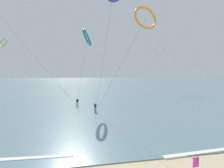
{
  "coord_description": "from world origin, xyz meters",
  "views": [
    {
      "loc": [
        -5.37,
        -7.63,
        7.65
      ],
      "look_at": [
        0.0,
        20.87,
        5.55
      ],
      "focal_mm": 27.67,
      "sensor_mm": 36.0,
      "label": 1
    }
  ],
  "objects_px": {
    "surfer_navy": "(77,103)",
    "kite_lime": "(3,43)",
    "surfer_violet": "(95,108)",
    "kite_amber": "(145,18)",
    "kite_ivory": "(159,50)",
    "kite_teal": "(87,38)"
  },
  "relations": [
    {
      "from": "surfer_violet",
      "to": "kite_ivory",
      "type": "distance_m",
      "value": 48.26
    },
    {
      "from": "kite_ivory",
      "to": "kite_lime",
      "type": "distance_m",
      "value": 56.39
    },
    {
      "from": "kite_teal",
      "to": "kite_lime",
      "type": "relative_size",
      "value": 0.38
    },
    {
      "from": "surfer_navy",
      "to": "kite_ivory",
      "type": "distance_m",
      "value": 46.31
    },
    {
      "from": "surfer_navy",
      "to": "surfer_violet",
      "type": "relative_size",
      "value": 1.0
    },
    {
      "from": "surfer_navy",
      "to": "kite_lime",
      "type": "xyz_separation_m",
      "value": [
        -23.33,
        22.95,
        15.95
      ]
    },
    {
      "from": "surfer_violet",
      "to": "kite_teal",
      "type": "distance_m",
      "value": 17.52
    },
    {
      "from": "surfer_violet",
      "to": "kite_lime",
      "type": "relative_size",
      "value": 0.04
    },
    {
      "from": "surfer_navy",
      "to": "kite_teal",
      "type": "distance_m",
      "value": 15.29
    },
    {
      "from": "kite_amber",
      "to": "kite_lime",
      "type": "distance_m",
      "value": 51.71
    },
    {
      "from": "surfer_navy",
      "to": "kite_amber",
      "type": "height_order",
      "value": "kite_amber"
    },
    {
      "from": "surfer_navy",
      "to": "kite_ivory",
      "type": "bearing_deg",
      "value": -142.92
    },
    {
      "from": "surfer_navy",
      "to": "kite_teal",
      "type": "xyz_separation_m",
      "value": [
        2.34,
        3.14,
        14.78
      ]
    },
    {
      "from": "surfer_violet",
      "to": "kite_lime",
      "type": "bearing_deg",
      "value": -176.76
    },
    {
      "from": "kite_ivory",
      "to": "surfer_navy",
      "type": "bearing_deg",
      "value": -123.07
    },
    {
      "from": "surfer_navy",
      "to": "kite_lime",
      "type": "relative_size",
      "value": 0.04
    },
    {
      "from": "kite_amber",
      "to": "kite_lime",
      "type": "height_order",
      "value": "kite_lime"
    },
    {
      "from": "surfer_violet",
      "to": "kite_ivory",
      "type": "relative_size",
      "value": 0.03
    },
    {
      "from": "kite_teal",
      "to": "kite_lime",
      "type": "distance_m",
      "value": 32.44
    },
    {
      "from": "surfer_navy",
      "to": "surfer_violet",
      "type": "height_order",
      "value": "same"
    },
    {
      "from": "kite_lime",
      "to": "kite_ivory",
      "type": "bearing_deg",
      "value": 40.91
    },
    {
      "from": "kite_ivory",
      "to": "kite_amber",
      "type": "xyz_separation_m",
      "value": [
        -24.16,
        -46.28,
        -2.42
      ]
    }
  ]
}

